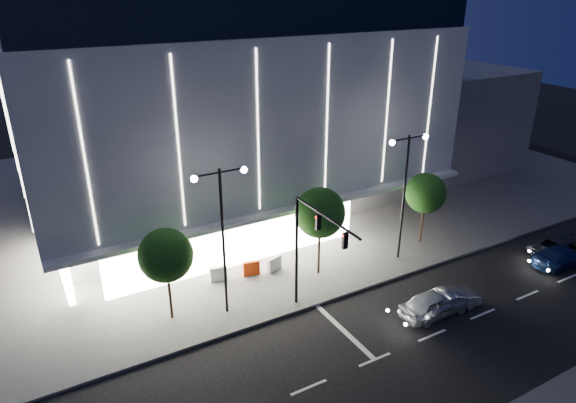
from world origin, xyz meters
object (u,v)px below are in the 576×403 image
at_px(car_second, 450,300).
at_px(barrier_c, 251,268).
at_px(street_lamp_west, 222,222).
at_px(car_third, 564,256).
at_px(car_lead, 434,304).
at_px(tree_mid, 320,215).
at_px(tree_right, 425,195).
at_px(tree_left, 166,258).
at_px(traffic_mast, 310,240).
at_px(street_lamp_east, 405,180).
at_px(car_fourth, 564,247).
at_px(barrier_b, 218,274).
at_px(barrier_d, 275,264).

bearing_deg(car_second, barrier_c, 48.25).
bearing_deg(street_lamp_west, car_third, -15.71).
bearing_deg(car_lead, barrier_c, 40.22).
height_order(tree_mid, car_lead, tree_mid).
height_order(tree_right, car_lead, tree_right).
height_order(street_lamp_west, barrier_c, street_lamp_west).
bearing_deg(tree_left, car_lead, -27.84).
distance_m(traffic_mast, car_lead, 8.46).
xyz_separation_m(car_lead, car_third, (11.77, -0.18, -0.05)).
bearing_deg(tree_left, street_lamp_east, -3.65).
bearing_deg(traffic_mast, car_fourth, -7.95).
distance_m(tree_mid, car_fourth, 18.04).
bearing_deg(barrier_b, tree_left, -139.07).
distance_m(car_fourth, barrier_c, 22.12).
height_order(car_third, barrier_b, car_third).
height_order(tree_mid, barrier_b, tree_mid).
bearing_deg(street_lamp_west, tree_mid, 8.26).
relative_size(traffic_mast, barrier_b, 6.43).
distance_m(street_lamp_west, tree_left, 3.69).
relative_size(traffic_mast, car_fourth, 1.37).
bearing_deg(street_lamp_east, street_lamp_west, 180.00).
bearing_deg(traffic_mast, car_second, -24.48).
height_order(traffic_mast, street_lamp_east, street_lamp_east).
bearing_deg(barrier_b, car_lead, -34.86).
bearing_deg(barrier_b, street_lamp_east, -5.80).
bearing_deg(car_fourth, traffic_mast, 87.88).
xyz_separation_m(car_second, car_third, (10.58, -0.11, 0.06)).
bearing_deg(tree_right, traffic_mast, -162.98).
bearing_deg(tree_right, barrier_b, 171.26).
height_order(car_third, barrier_c, car_third).
xyz_separation_m(car_second, car_fourth, (11.86, 0.76, 0.08)).
xyz_separation_m(car_fourth, barrier_b, (-22.64, 8.74, -0.07)).
height_order(traffic_mast, car_fourth, traffic_mast).
distance_m(car_lead, barrier_d, 10.54).
bearing_deg(car_lead, car_second, -92.74).
xyz_separation_m(car_third, barrier_d, (-17.61, 8.95, -0.05)).
distance_m(street_lamp_west, car_third, 23.68).
height_order(traffic_mast, street_lamp_west, street_lamp_west).
distance_m(traffic_mast, street_lamp_east, 9.43).
distance_m(street_lamp_east, car_fourth, 12.91).
relative_size(street_lamp_west, car_second, 2.33).
relative_size(tree_mid, car_second, 1.59).
xyz_separation_m(car_lead, car_fourth, (13.05, 0.69, -0.03)).
relative_size(street_lamp_west, tree_right, 1.63).
bearing_deg(car_third, tree_mid, 71.77).
xyz_separation_m(tree_left, car_third, (25.20, -7.27, -3.34)).
relative_size(car_lead, car_second, 1.14).
xyz_separation_m(tree_left, tree_right, (19.00, -0.00, -0.15)).
bearing_deg(street_lamp_east, car_second, -102.48).
relative_size(street_lamp_west, street_lamp_east, 1.00).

